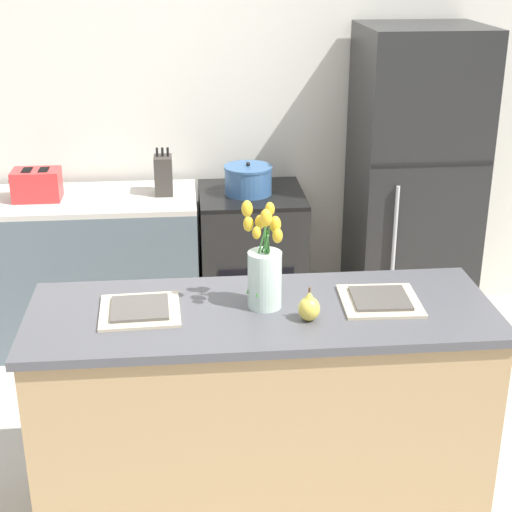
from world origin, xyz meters
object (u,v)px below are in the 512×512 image
at_px(flower_vase, 264,270).
at_px(pear_figurine, 309,307).
at_px(stove_range, 252,264).
at_px(cooking_pot, 248,180).
at_px(knife_block, 163,175).
at_px(refrigerator, 413,186).
at_px(plate_setting_right, 380,300).
at_px(plate_setting_left, 140,310).
at_px(toaster, 37,185).

distance_m(flower_vase, pear_figurine, 0.23).
xyz_separation_m(stove_range, cooking_pot, (-0.02, -0.02, 0.53)).
relative_size(pear_figurine, knife_block, 0.49).
relative_size(refrigerator, cooking_pot, 6.57).
relative_size(plate_setting_right, knife_block, 1.16).
relative_size(stove_range, plate_setting_left, 2.84).
height_order(stove_range, knife_block, knife_block).
height_order(pear_figurine, toaster, toaster).
height_order(flower_vase, knife_block, flower_vase).
distance_m(refrigerator, plate_setting_left, 2.19).
distance_m(refrigerator, plate_setting_right, 1.69).
height_order(stove_range, toaster, toaster).
bearing_deg(knife_block, stove_range, -2.78).
bearing_deg(refrigerator, stove_range, -179.96).
xyz_separation_m(toaster, cooking_pot, (1.18, -0.00, -0.00)).
bearing_deg(toaster, plate_setting_right, -45.01).
relative_size(refrigerator, plate_setting_left, 5.77).
distance_m(stove_range, plate_setting_right, 1.69).
height_order(plate_setting_right, knife_block, knife_block).
bearing_deg(knife_block, pear_figurine, -71.97).
height_order(stove_range, flower_vase, flower_vase).
bearing_deg(stove_range, knife_block, 177.22).
xyz_separation_m(stove_range, plate_setting_right, (0.37, -1.58, 0.49)).
xyz_separation_m(pear_figurine, toaster, (-1.26, 1.69, -0.00)).
xyz_separation_m(pear_figurine, knife_block, (-0.56, 1.73, 0.02)).
height_order(plate_setting_left, cooking_pot, cooking_pot).
relative_size(cooking_pot, knife_block, 1.02).
bearing_deg(knife_block, plate_setting_right, -61.69).
bearing_deg(plate_setting_right, pear_figurine, -157.41).
distance_m(plate_setting_right, cooking_pot, 1.61).
xyz_separation_m(refrigerator, plate_setting_left, (-1.52, -1.58, 0.03)).
height_order(flower_vase, pear_figurine, flower_vase).
bearing_deg(cooking_pot, plate_setting_right, -76.13).
bearing_deg(flower_vase, pear_figurine, -41.17).
height_order(cooking_pot, knife_block, knife_block).
distance_m(pear_figurine, cooking_pot, 1.69).
relative_size(flower_vase, toaster, 1.55).
relative_size(plate_setting_left, plate_setting_right, 1.00).
distance_m(stove_range, toaster, 1.31).
distance_m(toaster, cooking_pot, 1.18).
relative_size(flower_vase, cooking_pot, 1.58).
bearing_deg(stove_range, cooking_pot, -135.85).
bearing_deg(plate_setting_left, plate_setting_right, 0.00).
bearing_deg(cooking_pot, flower_vase, -92.55).
height_order(stove_range, pear_figurine, pear_figurine).
distance_m(stove_range, flower_vase, 1.70).
bearing_deg(cooking_pot, plate_setting_left, -109.27).
xyz_separation_m(pear_figurine, cooking_pot, (-0.08, 1.69, -0.00)).
bearing_deg(refrigerator, flower_vase, -123.45).
distance_m(cooking_pot, knife_block, 0.48).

